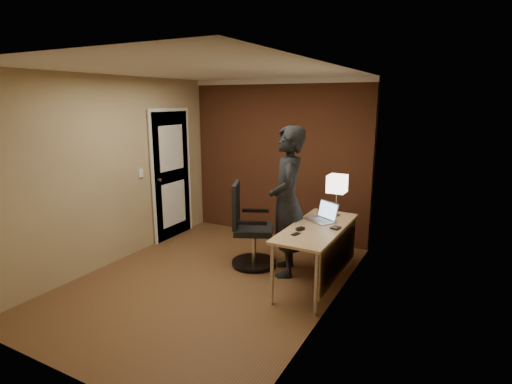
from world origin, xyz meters
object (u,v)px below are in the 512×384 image
at_px(desk, 323,238).
at_px(laptop, 324,216).
at_px(desk_lamp, 337,184).
at_px(mouse, 300,229).
at_px(office_chair, 249,231).
at_px(wallet, 336,228).
at_px(person, 287,202).
at_px(phone, 296,234).

distance_m(desk, laptop, 0.34).
xyz_separation_m(desk_lamp, laptop, (-0.07, -0.25, -0.35)).
xyz_separation_m(mouse, office_chair, (-0.86, 0.34, -0.26)).
bearing_deg(mouse, desk_lamp, 97.39).
height_order(mouse, wallet, mouse).
bearing_deg(person, wallet, 55.85).
bearing_deg(desk, person, 164.91).
distance_m(laptop, mouse, 0.51).
xyz_separation_m(desk_lamp, mouse, (-0.19, -0.74, -0.40)).
distance_m(desk, desk_lamp, 0.75).
bearing_deg(mouse, person, 153.56).
bearing_deg(person, office_chair, -110.91).
relative_size(mouse, office_chair, 0.09).
relative_size(desk, laptop, 3.60).
height_order(desk, wallet, wallet).
distance_m(wallet, person, 0.71).
relative_size(desk, person, 0.80).
xyz_separation_m(mouse, person, (-0.33, 0.36, 0.20)).
xyz_separation_m(desk_lamp, wallet, (0.15, -0.50, -0.41)).
bearing_deg(person, mouse, 17.86).
relative_size(phone, office_chair, 0.10).
relative_size(laptop, wallet, 3.78).
bearing_deg(desk, laptop, 106.91).
bearing_deg(mouse, desk, 70.28).
xyz_separation_m(desk, mouse, (-0.20, -0.22, 0.14)).
height_order(desk, desk_lamp, desk_lamp).
bearing_deg(desk_lamp, phone, -101.00).
xyz_separation_m(phone, person, (-0.34, 0.52, 0.21)).
distance_m(phone, person, 0.66).
distance_m(desk, wallet, 0.20).
height_order(laptop, mouse, laptop).
height_order(phone, person, person).
bearing_deg(wallet, mouse, -144.43).
bearing_deg(laptop, wallet, -47.27).
bearing_deg(laptop, person, -164.24).
bearing_deg(wallet, office_chair, 175.67).
relative_size(mouse, person, 0.05).
xyz_separation_m(desk_lamp, person, (-0.52, -0.38, -0.21)).
bearing_deg(mouse, laptop, 98.35).
height_order(wallet, person, person).
bearing_deg(desk, desk_lamp, 90.86).
bearing_deg(mouse, phone, -63.35).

